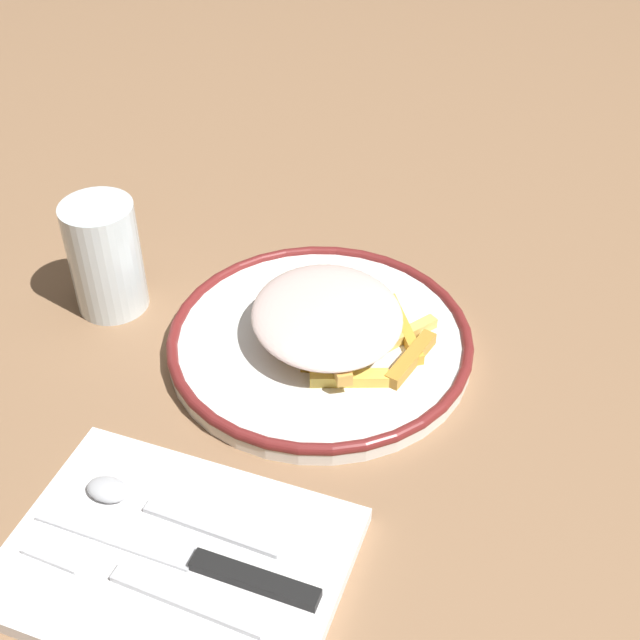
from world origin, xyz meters
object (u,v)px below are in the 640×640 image
(knife, at_px, (199,561))
(spoon, at_px, (148,504))
(fork, at_px, (139,582))
(napkin, at_px, (175,561))
(fries_heap, at_px, (329,322))
(water_glass, at_px, (105,258))
(plate, at_px, (320,341))

(knife, bearing_deg, spoon, 60.00)
(fork, height_order, knife, knife)
(napkin, relative_size, fork, 1.30)
(napkin, bearing_deg, spoon, 49.03)
(fries_heap, relative_size, water_glass, 1.73)
(fork, bearing_deg, plate, -7.72)
(plate, xyz_separation_m, fork, (-0.27, 0.04, 0.00))
(napkin, distance_m, spoon, 0.05)
(fork, relative_size, spoon, 1.16)
(plate, xyz_separation_m, water_glass, (-0.00, 0.20, 0.04))
(plate, height_order, napkin, plate)
(plate, bearing_deg, fries_heap, -107.83)
(napkin, height_order, water_glass, water_glass)
(spoon, bearing_deg, plate, -15.63)
(knife, distance_m, water_glass, 0.32)
(fries_heap, xyz_separation_m, napkin, (-0.24, 0.03, -0.03))
(napkin, xyz_separation_m, spoon, (0.03, 0.03, 0.01))
(fries_heap, distance_m, spoon, 0.22)
(spoon, xyz_separation_m, water_glass, (0.21, 0.15, 0.04))
(plate, distance_m, napkin, 0.24)
(fries_heap, relative_size, knife, 0.89)
(knife, xyz_separation_m, spoon, (0.03, 0.05, 0.00))
(knife, xyz_separation_m, water_glass, (0.24, 0.20, 0.04))
(fries_heap, xyz_separation_m, fork, (-0.27, 0.05, -0.02))
(plate, xyz_separation_m, spoon, (-0.21, 0.06, 0.01))
(knife, bearing_deg, fork, 130.27)
(napkin, bearing_deg, fries_heap, -7.96)
(spoon, distance_m, water_glass, 0.26)
(plate, bearing_deg, water_glass, 90.20)
(fries_heap, height_order, knife, fries_heap)
(fries_heap, relative_size, napkin, 0.82)
(plate, distance_m, knife, 0.24)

